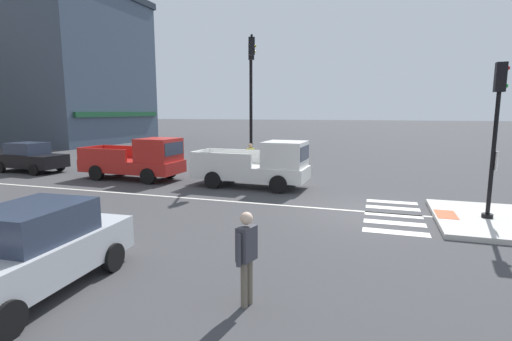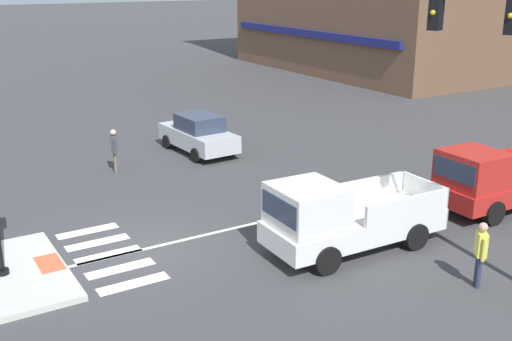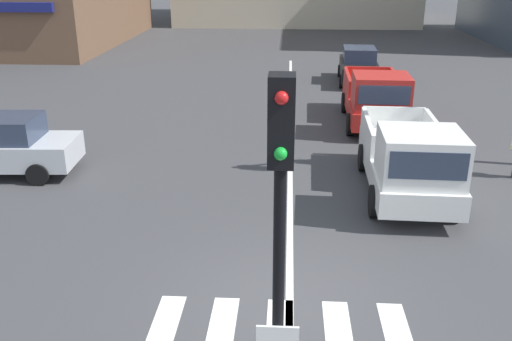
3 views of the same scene
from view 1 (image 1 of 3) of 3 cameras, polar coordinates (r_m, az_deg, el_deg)
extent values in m
plane|color=#3D3D3F|center=(13.28, 16.32, -6.13)|extent=(300.00, 300.00, 0.00)
cube|color=beige|center=(13.66, 31.28, -6.34)|extent=(4.31, 2.97, 0.15)
cube|color=#DB5B38|center=(13.41, 26.56, -5.90)|extent=(1.10, 0.60, 0.01)
cylinder|color=black|center=(13.63, 31.33, -5.79)|extent=(0.32, 0.32, 0.12)
cylinder|color=black|center=(13.32, 31.97, 2.07)|extent=(0.12, 0.12, 3.64)
cube|color=white|center=(13.36, 32.21, 1.28)|extent=(0.44, 0.03, 0.56)
cube|color=black|center=(13.30, 32.76, 11.68)|extent=(0.24, 0.28, 0.84)
sphere|color=red|center=(13.36, 33.53, 12.68)|extent=(0.12, 0.12, 0.12)
sphere|color=green|center=(13.33, 33.34, 10.54)|extent=(0.12, 0.12, 0.12)
cube|color=silver|center=(11.47, 20.18, -8.67)|extent=(0.44, 1.80, 0.01)
cube|color=silver|center=(12.38, 20.02, -7.39)|extent=(0.44, 1.80, 0.01)
cube|color=silver|center=(13.29, 19.88, -6.28)|extent=(0.44, 1.80, 0.01)
cube|color=silver|center=(14.21, 19.76, -5.31)|extent=(0.44, 1.80, 0.01)
cube|color=silver|center=(15.14, 19.65, -4.47)|extent=(0.44, 1.80, 0.01)
cube|color=silver|center=(16.90, -19.95, -3.14)|extent=(0.14, 28.00, 0.01)
cylinder|color=black|center=(22.75, -0.76, 9.33)|extent=(0.18, 0.18, 7.12)
cylinder|color=black|center=(20.91, -0.72, 18.49)|extent=(4.08, 1.51, 0.11)
cube|color=black|center=(20.62, -0.71, 17.36)|extent=(0.34, 0.37, 0.80)
sphere|color=gold|center=(20.63, -0.22, 17.36)|extent=(0.12, 0.12, 0.12)
cube|color=black|center=(18.93, -0.66, 18.14)|extent=(0.34, 0.37, 0.80)
sphere|color=gold|center=(18.94, -0.12, 18.13)|extent=(0.12, 0.12, 0.12)
cube|color=#3D4C60|center=(47.63, -27.18, 12.94)|extent=(14.34, 14.61, 15.18)
cube|color=#194C2D|center=(42.56, -19.55, 7.95)|extent=(12.90, 0.30, 0.50)
cube|color=black|center=(24.78, -30.72, 1.31)|extent=(1.92, 4.19, 0.70)
cube|color=#2D384C|center=(24.84, -31.06, 2.85)|extent=(1.58, 1.98, 0.64)
cylinder|color=black|center=(24.38, -27.27, 0.63)|extent=(0.21, 0.61, 0.60)
cylinder|color=black|center=(23.32, -30.30, 0.08)|extent=(0.21, 0.61, 0.60)
cylinder|color=black|center=(26.33, -30.97, 0.89)|extent=(0.21, 0.61, 0.60)
cylinder|color=black|center=(25.34, -33.92, 0.39)|extent=(0.21, 0.61, 0.60)
cube|color=silver|center=(8.27, -30.78, -11.44)|extent=(4.19, 1.93, 0.70)
cube|color=#2D384C|center=(8.18, -30.40, -6.72)|extent=(1.98, 1.58, 0.64)
cylinder|color=black|center=(7.05, -33.23, -18.25)|extent=(0.61, 0.21, 0.60)
cylinder|color=black|center=(8.77, -20.63, -12.06)|extent=(0.61, 0.21, 0.60)
cylinder|color=black|center=(9.79, -28.76, -10.40)|extent=(0.61, 0.21, 0.60)
cube|color=white|center=(17.03, -0.85, -0.20)|extent=(2.06, 5.16, 0.60)
cube|color=white|center=(16.43, 4.38, 2.43)|extent=(1.85, 1.75, 1.10)
cube|color=#2D384C|center=(16.23, 7.21, 2.60)|extent=(1.62, 0.13, 0.60)
cube|color=white|center=(18.15, -2.89, 2.25)|extent=(0.21, 2.81, 0.60)
cube|color=white|center=(16.53, -5.26, 1.59)|extent=(0.21, 2.81, 0.60)
cube|color=white|center=(17.97, -8.35, 2.11)|extent=(1.80, 0.16, 0.60)
cylinder|color=black|center=(17.47, 5.06, -1.01)|extent=(0.26, 0.77, 0.76)
cylinder|color=black|center=(15.74, 3.38, -2.07)|extent=(0.26, 0.77, 0.76)
cylinder|color=black|center=(18.44, -3.94, -0.48)|extent=(0.26, 0.77, 0.76)
cylinder|color=black|center=(16.81, -6.43, -1.42)|extent=(0.26, 0.77, 0.76)
cube|color=red|center=(19.97, -18.09, 0.69)|extent=(2.04, 5.15, 0.60)
cube|color=red|center=(18.94, -14.36, 3.02)|extent=(1.85, 1.75, 1.10)
cube|color=#2D384C|center=(18.49, -12.22, 3.22)|extent=(1.62, 0.12, 0.60)
cube|color=red|center=(21.22, -18.90, 2.73)|extent=(0.20, 2.81, 0.60)
cube|color=red|center=(19.87, -22.07, 2.18)|extent=(0.20, 2.81, 0.60)
cube|color=red|center=(21.51, -23.47, 2.56)|extent=(1.80, 0.15, 0.60)
cylinder|color=black|center=(19.85, -12.82, -0.02)|extent=(0.26, 0.77, 0.76)
cylinder|color=black|center=(18.36, -15.85, -0.83)|extent=(0.26, 0.77, 0.76)
cylinder|color=black|center=(21.58, -19.54, 0.39)|extent=(0.26, 0.77, 0.76)
cylinder|color=black|center=(20.22, -22.78, -0.33)|extent=(0.26, 0.77, 0.76)
cylinder|color=#6B6051|center=(6.80, -1.80, -16.70)|extent=(0.12, 0.12, 0.82)
cylinder|color=#6B6051|center=(6.92, -1.01, -16.22)|extent=(0.12, 0.12, 0.82)
cube|color=#3F3F47|center=(6.59, -1.42, -10.87)|extent=(0.41, 0.31, 0.60)
cylinder|color=#3F3F47|center=(6.43, -2.61, -11.85)|extent=(0.09, 0.09, 0.56)
cylinder|color=#3F3F47|center=(6.79, -0.30, -10.72)|extent=(0.09, 0.09, 0.56)
sphere|color=beige|center=(6.46, -1.44, -7.19)|extent=(0.22, 0.22, 0.22)
cylinder|color=#2D334C|center=(20.55, -0.65, 0.58)|extent=(0.12, 0.12, 0.82)
cylinder|color=#2D334C|center=(20.45, -1.01, 0.54)|extent=(0.12, 0.12, 0.82)
cube|color=#DBD64C|center=(20.41, -0.83, 2.53)|extent=(0.42, 0.39, 0.60)
cylinder|color=#DBD64C|center=(20.55, -0.31, 2.44)|extent=(0.09, 0.09, 0.56)
cylinder|color=#DBD64C|center=(20.28, -1.36, 2.35)|extent=(0.09, 0.09, 0.56)
sphere|color=tan|center=(20.37, -0.83, 3.76)|extent=(0.22, 0.22, 0.22)
camera|label=2|loc=(28.63, 29.00, 15.56)|focal=43.29mm
camera|label=3|loc=(15.38, 51.06, 14.45)|focal=38.93mm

